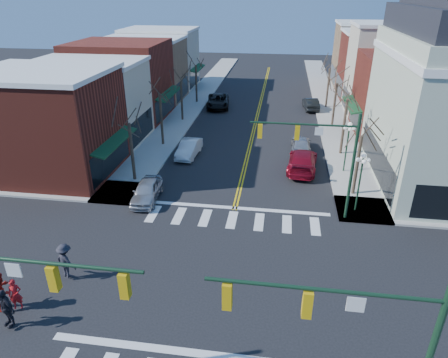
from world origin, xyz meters
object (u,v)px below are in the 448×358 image
at_px(pedestrian_red_b, 2,290).
at_px(pedestrian_red_a, 15,294).
at_px(car_left_far, 218,101).
at_px(car_right_far, 311,104).
at_px(car_left_mid, 189,148).
at_px(lamppost_corner, 361,172).
at_px(pedestrian_dark_b, 66,261).
at_px(car_left_near, 147,191).
at_px(car_right_near, 302,161).
at_px(car_right_mid, 301,144).
at_px(pedestrian_dark_a, 6,308).
at_px(lamppost_midblock, 348,139).

bearing_deg(pedestrian_red_b, pedestrian_red_a, -99.27).
relative_size(car_left_far, car_right_far, 1.30).
bearing_deg(car_left_mid, lamppost_corner, -27.88).
xyz_separation_m(car_left_mid, pedestrian_red_a, (-3.72, -20.04, 0.24)).
height_order(car_left_far, pedestrian_dark_b, pedestrian_dark_b).
height_order(car_left_far, car_right_far, car_left_far).
xyz_separation_m(car_left_near, car_left_mid, (1.13, 8.61, -0.01)).
xyz_separation_m(car_right_far, pedestrian_red_b, (-16.01, -37.20, 0.41)).
xyz_separation_m(car_right_near, pedestrian_red_b, (-14.41, -18.38, 0.32)).
bearing_deg(car_left_mid, car_right_mid, 17.25).
xyz_separation_m(pedestrian_red_a, pedestrian_dark_b, (1.21, 2.50, 0.18)).
distance_m(car_left_near, car_right_mid, 15.77).
bearing_deg(car_left_near, pedestrian_dark_a, -104.77).
relative_size(car_right_near, pedestrian_red_a, 3.53).
bearing_deg(pedestrian_dark_b, pedestrian_red_b, 75.22).
bearing_deg(lamppost_midblock, car_right_mid, 129.19).
distance_m(lamppost_midblock, pedestrian_dark_b, 22.59).
bearing_deg(lamppost_midblock, car_left_far, 126.55).
bearing_deg(car_right_far, lamppost_midblock, 88.77).
xyz_separation_m(car_left_far, pedestrian_dark_b, (-2.53, -34.01, 0.33)).
relative_size(lamppost_corner, car_right_mid, 0.98).
bearing_deg(pedestrian_dark_a, lamppost_midblock, 70.70).
height_order(lamppost_midblock, pedestrian_dark_b, lamppost_midblock).
distance_m(car_left_near, car_right_far, 28.78).
relative_size(car_right_mid, pedestrian_dark_a, 2.26).
bearing_deg(lamppost_midblock, lamppost_corner, -90.00).
height_order(lamppost_midblock, car_right_near, lamppost_midblock).
xyz_separation_m(car_right_mid, car_right_far, (1.60, 14.68, -0.02)).
bearing_deg(car_right_near, car_right_mid, -84.70).
xyz_separation_m(lamppost_corner, car_left_near, (-14.60, -0.42, -2.24)).
bearing_deg(pedestrian_dark_b, pedestrian_red_a, 85.57).
relative_size(car_left_near, car_right_mid, 0.96).
relative_size(car_left_far, pedestrian_red_a, 3.62).
xyz_separation_m(car_left_mid, car_right_near, (10.07, -1.66, 0.11)).
height_order(lamppost_midblock, car_right_far, lamppost_midblock).
bearing_deg(car_left_far, pedestrian_dark_a, -102.11).
relative_size(car_left_far, car_right_mid, 1.31).
xyz_separation_m(car_left_near, car_right_mid, (11.20, 11.09, 0.03)).
bearing_deg(car_left_near, car_right_far, 59.38).
height_order(lamppost_corner, car_left_far, lamppost_corner).
height_order(car_left_far, car_right_mid, car_left_far).
bearing_deg(car_right_near, lamppost_corner, 122.81).
xyz_separation_m(car_right_mid, pedestrian_dark_a, (-13.52, -23.56, 0.38)).
bearing_deg(pedestrian_red_a, car_right_mid, 37.28).
xyz_separation_m(car_right_near, pedestrian_dark_a, (-13.52, -19.41, 0.31)).
xyz_separation_m(lamppost_midblock, pedestrian_dark_b, (-15.98, -15.86, -1.83)).
xyz_separation_m(lamppost_corner, car_right_mid, (-3.40, 10.67, -2.21)).
xyz_separation_m(car_left_far, car_right_far, (11.66, 0.70, -0.07)).
bearing_deg(car_left_mid, pedestrian_red_b, -98.80).
xyz_separation_m(lamppost_corner, pedestrian_dark_b, (-15.98, -9.36, -1.83)).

